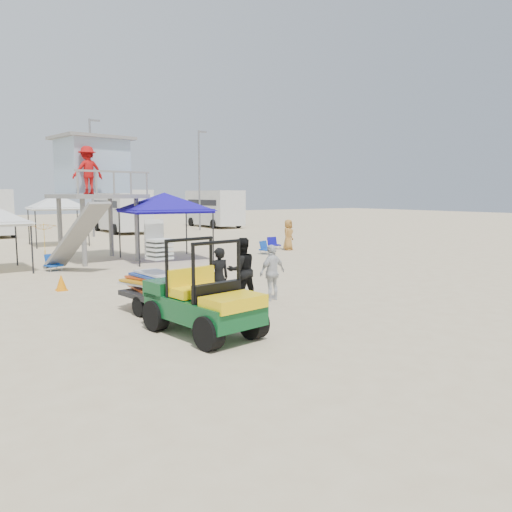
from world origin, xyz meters
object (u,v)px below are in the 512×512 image
lifeguard_tower (93,171)px  surf_trailer (159,280)px  man_left (219,278)px  utility_cart (203,292)px  canopy_blue (164,196)px

lifeguard_tower → surf_trailer: bearing=-98.2°
man_left → lifeguard_tower: size_ratio=0.30×
utility_cart → surf_trailer: 2.34m
utility_cart → lifeguard_tower: bearing=83.3°
canopy_blue → man_left: bearing=-105.7°
man_left → utility_cart: bearing=58.4°
surf_trailer → canopy_blue: (4.25, 9.41, 2.03)m
utility_cart → canopy_blue: bearing=70.1°
canopy_blue → utility_cart: bearing=-109.9°
man_left → lifeguard_tower: lifeguard_tower is taller
lifeguard_tower → utility_cart: bearing=-96.7°
man_left → surf_trailer: bearing=-6.0°
utility_cart → man_left: bearing=53.2°
man_left → canopy_blue: bearing=-100.5°
utility_cart → lifeguard_tower: 13.54m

